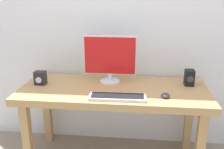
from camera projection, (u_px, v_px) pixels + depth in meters
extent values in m
cube|color=tan|center=(114.00, 91.00, 2.24)|extent=(1.62, 0.69, 0.06)
cube|color=tan|center=(27.00, 138.00, 2.18)|extent=(0.07, 0.07, 0.67)
cube|color=tan|center=(200.00, 148.00, 2.04)|extent=(0.07, 0.07, 0.67)
cube|color=tan|center=(47.00, 112.00, 2.66)|extent=(0.07, 0.07, 0.67)
cube|color=tan|center=(189.00, 119.00, 2.52)|extent=(0.07, 0.07, 0.67)
cylinder|color=silver|center=(110.00, 81.00, 2.36)|extent=(0.18, 0.18, 0.02)
cylinder|color=silver|center=(110.00, 77.00, 2.35)|extent=(0.04, 0.04, 0.07)
cube|color=silver|center=(110.00, 55.00, 2.30)|extent=(0.48, 0.02, 0.36)
cube|color=red|center=(110.00, 56.00, 2.29)|extent=(0.46, 0.01, 0.33)
cube|color=silver|center=(117.00, 97.00, 2.00)|extent=(0.45, 0.16, 0.02)
cube|color=black|center=(117.00, 95.00, 2.00)|extent=(0.41, 0.13, 0.00)
ellipsoid|color=#333338|center=(165.00, 95.00, 2.02)|extent=(0.08, 0.09, 0.03)
cube|color=black|center=(189.00, 78.00, 2.27)|extent=(0.08, 0.09, 0.14)
cylinder|color=#3F3F44|center=(190.00, 79.00, 2.22)|extent=(0.06, 0.00, 0.06)
cube|color=#232328|center=(40.00, 78.00, 2.29)|extent=(0.10, 0.08, 0.12)
cylinder|color=silver|center=(39.00, 80.00, 2.25)|extent=(0.05, 0.01, 0.05)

